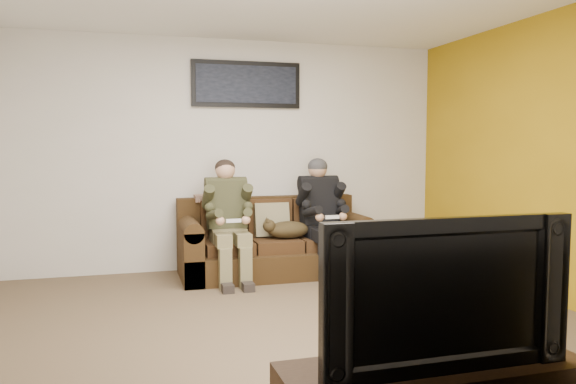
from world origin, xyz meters
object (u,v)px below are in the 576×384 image
object	(u,v)px
person_right	(322,210)
framed_poster	(247,84)
cat	(287,229)
sofa	(273,245)
television	(436,290)
person_left	(228,213)

from	to	relation	value
person_right	framed_poster	bearing A→B (deg)	142.02
cat	framed_poster	world-z (taller)	framed_poster
framed_poster	person_right	bearing A→B (deg)	-37.98
sofa	television	distance (m)	3.81
cat	television	xyz separation A→B (m)	(-0.34, -3.61, 0.27)
cat	television	distance (m)	3.64
cat	person_right	bearing A→B (deg)	-1.39
television	person_left	bearing A→B (deg)	94.06
cat	framed_poster	size ratio (longest dim) A/B	0.53
television	sofa	bearing A→B (deg)	85.97
person_left	person_right	size ratio (longest dim) A/B	0.99
person_left	television	world-z (taller)	person_left
sofa	cat	bearing A→B (deg)	-53.47
person_right	television	distance (m)	3.68
sofa	framed_poster	distance (m)	1.84
sofa	television	bearing A→B (deg)	-93.36
sofa	television	world-z (taller)	television
television	cat	bearing A→B (deg)	83.97
person_right	framed_poster	size ratio (longest dim) A/B	1.02
sofa	person_left	size ratio (longest dim) A/B	1.61
sofa	person_left	xyz separation A→B (m)	(-0.52, -0.17, 0.39)
sofa	framed_poster	world-z (taller)	framed_poster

